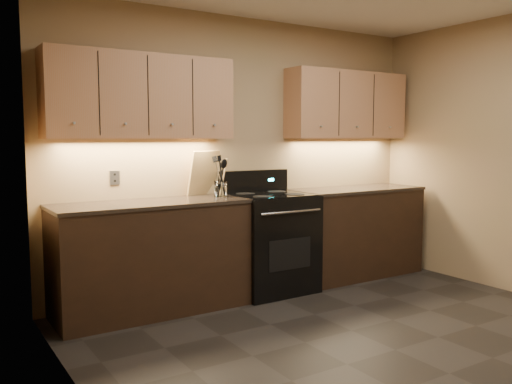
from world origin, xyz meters
The scene contains 15 objects.
floor centered at (0.00, 0.00, 0.00)m, with size 4.00×4.00×0.00m, color black.
wall_back centered at (0.00, 2.00, 1.30)m, with size 4.00×0.04×2.60m, color #9B7A5B.
wall_left centered at (-2.00, 0.00, 1.30)m, with size 0.04×4.00×2.60m, color #9B7A5B.
counter_left centered at (-1.10, 1.70, 0.47)m, with size 1.62×0.62×0.93m.
counter_right centered at (1.18, 1.70, 0.47)m, with size 1.46×0.62×0.93m.
stove centered at (0.08, 1.68, 0.48)m, with size 0.76×0.68×1.14m.
upper_cab_left centered at (-1.10, 1.85, 1.80)m, with size 1.60×0.30×0.70m, color #A57552.
upper_cab_right centered at (1.18, 1.85, 1.80)m, with size 1.44×0.30×0.70m, color #A57552.
outlet_plate centered at (-1.30, 1.99, 1.12)m, with size 0.09×0.01×0.12m, color #B2B5BA.
utensil_crock centered at (-0.42, 1.73, 1.00)m, with size 0.15×0.15×0.14m.
cutting_board centered at (-0.48, 1.95, 1.13)m, with size 0.33×0.02×0.42m, color tan.
wooden_spoon centered at (-0.44, 1.71, 1.11)m, with size 0.06×0.06×0.33m, color tan, non-canonical shape.
black_spoon centered at (-0.44, 1.74, 1.11)m, with size 0.06×0.06×0.33m, color black, non-canonical shape.
black_turner centered at (-0.40, 1.70, 1.13)m, with size 0.08×0.08×0.37m, color black, non-canonical shape.
steel_spatula centered at (-0.38, 1.73, 1.13)m, with size 0.08×0.08×0.37m, color silver, non-canonical shape.
Camera 1 is at (-2.75, -2.52, 1.47)m, focal length 38.00 mm.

